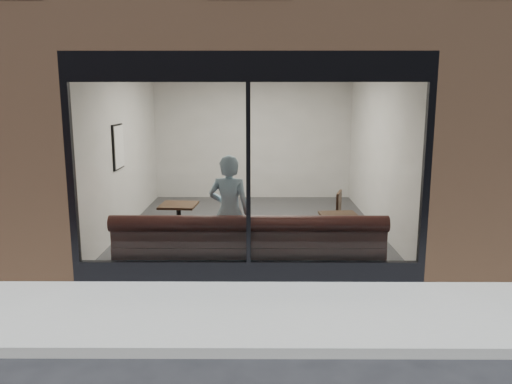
{
  "coord_description": "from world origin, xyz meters",
  "views": [
    {
      "loc": [
        0.14,
        -4.73,
        2.63
      ],
      "look_at": [
        0.1,
        2.4,
        1.24
      ],
      "focal_mm": 35.0,
      "sensor_mm": 36.0,
      "label": 1
    }
  ],
  "objects_px": {
    "banquette": "(249,257)",
    "person": "(229,212)",
    "cafe_table_right": "(339,216)",
    "cafe_chair_right": "(327,230)",
    "cafe_table_left": "(179,205)"
  },
  "relations": [
    {
      "from": "banquette",
      "to": "person",
      "type": "relative_size",
      "value": 2.28
    },
    {
      "from": "banquette",
      "to": "cafe_table_right",
      "type": "bearing_deg",
      "value": 21.01
    },
    {
      "from": "banquette",
      "to": "cafe_chair_right",
      "type": "relative_size",
      "value": 8.59
    },
    {
      "from": "cafe_table_right",
      "to": "cafe_chair_right",
      "type": "distance_m",
      "value": 1.1
    },
    {
      "from": "banquette",
      "to": "person",
      "type": "distance_m",
      "value": 0.76
    },
    {
      "from": "cafe_table_left",
      "to": "cafe_chair_right",
      "type": "distance_m",
      "value": 2.7
    },
    {
      "from": "banquette",
      "to": "cafe_chair_right",
      "type": "bearing_deg",
      "value": 47.77
    },
    {
      "from": "person",
      "to": "cafe_chair_right",
      "type": "bearing_deg",
      "value": -132.47
    },
    {
      "from": "person",
      "to": "cafe_chair_right",
      "type": "xyz_separation_m",
      "value": [
        1.69,
        1.29,
        -0.64
      ]
    },
    {
      "from": "cafe_table_left",
      "to": "cafe_chair_right",
      "type": "bearing_deg",
      "value": 4.64
    },
    {
      "from": "person",
      "to": "cafe_table_left",
      "type": "distance_m",
      "value": 1.44
    },
    {
      "from": "banquette",
      "to": "cafe_table_left",
      "type": "distance_m",
      "value": 1.89
    },
    {
      "from": "person",
      "to": "cafe_chair_right",
      "type": "height_order",
      "value": "person"
    },
    {
      "from": "banquette",
      "to": "cafe_table_left",
      "type": "bearing_deg",
      "value": 133.79
    },
    {
      "from": "cafe_table_left",
      "to": "cafe_table_right",
      "type": "distance_m",
      "value": 2.8
    }
  ]
}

